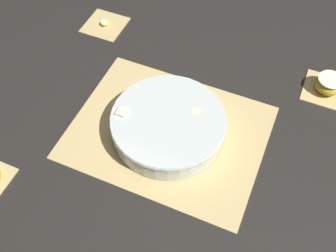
% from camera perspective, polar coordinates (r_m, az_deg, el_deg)
% --- Properties ---
extents(ground_plane, '(6.00, 6.00, 0.00)m').
position_cam_1_polar(ground_plane, '(1.02, -0.00, -0.95)').
color(ground_plane, black).
extents(bamboo_mat_center, '(0.49, 0.38, 0.01)m').
position_cam_1_polar(bamboo_mat_center, '(1.02, -0.00, -0.85)').
color(bamboo_mat_center, '#D6B775').
rests_on(bamboo_mat_center, ground_plane).
extents(coaster_mat_near_left, '(0.12, 0.12, 0.01)m').
position_cam_1_polar(coaster_mat_near_left, '(1.19, 21.96, 4.86)').
color(coaster_mat_near_left, '#D6B775').
rests_on(coaster_mat_near_left, ground_plane).
extents(coaster_mat_near_right, '(0.12, 0.12, 0.01)m').
position_cam_1_polar(coaster_mat_near_right, '(1.32, -9.15, 14.32)').
color(coaster_mat_near_right, '#D6B775').
rests_on(coaster_mat_near_right, ground_plane).
extents(fruit_salad_bowl, '(0.29, 0.29, 0.06)m').
position_cam_1_polar(fruit_salad_bowl, '(0.99, -0.01, 0.35)').
color(fruit_salad_bowl, silver).
rests_on(fruit_salad_bowl, bamboo_mat_center).
extents(apple_half, '(0.08, 0.08, 0.04)m').
position_cam_1_polar(apple_half, '(1.17, 22.33, 5.65)').
color(apple_half, gold).
rests_on(apple_half, coaster_mat_near_left).
extents(banana_coin_single, '(0.03, 0.03, 0.01)m').
position_cam_1_polar(banana_coin_single, '(1.31, -9.19, 14.57)').
color(banana_coin_single, '#F7EFC6').
rests_on(banana_coin_single, coaster_mat_near_right).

